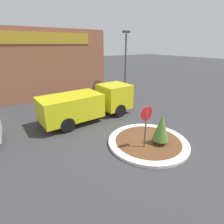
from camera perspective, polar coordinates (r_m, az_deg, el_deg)
ground_plane at (r=9.19m, az=11.58°, el=-9.89°), size 120.00×120.00×0.00m
traffic_island at (r=9.15m, az=11.61°, el=-9.51°), size 4.00×4.00×0.14m
stop_sign at (r=7.95m, az=11.06°, el=-2.74°), size 0.66×0.07×2.19m
island_shrub at (r=8.62m, az=15.82°, el=-4.80°), size 0.78×0.78×1.54m
utility_truck at (r=11.43m, az=-7.65°, el=2.95°), size 6.22×2.28×2.06m
storefront_building at (r=19.30m, az=-22.64°, el=14.67°), size 11.28×6.07×5.95m
light_pole at (r=17.81m, az=4.47°, el=17.34°), size 0.70×0.30×5.85m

